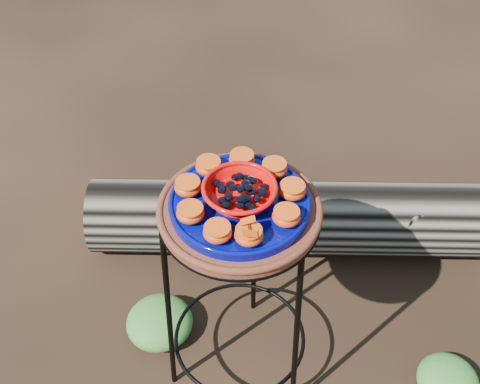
% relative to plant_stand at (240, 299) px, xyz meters
% --- Properties ---
extents(ground, '(60.00, 60.00, 0.00)m').
position_rel_plant_stand_xyz_m(ground, '(0.00, 0.00, -0.35)').
color(ground, black).
extents(plant_stand, '(0.44, 0.44, 0.70)m').
position_rel_plant_stand_xyz_m(plant_stand, '(0.00, 0.00, 0.00)').
color(plant_stand, black).
rests_on(plant_stand, ground).
extents(terracotta_saucer, '(0.40, 0.40, 0.03)m').
position_rel_plant_stand_xyz_m(terracotta_saucer, '(0.00, 0.00, 0.37)').
color(terracotta_saucer, '#44140F').
rests_on(terracotta_saucer, plant_stand).
extents(cobalt_plate, '(0.34, 0.34, 0.02)m').
position_rel_plant_stand_xyz_m(cobalt_plate, '(0.00, 0.00, 0.39)').
color(cobalt_plate, '#000C4D').
rests_on(cobalt_plate, terracotta_saucer).
extents(red_bowl, '(0.17, 0.17, 0.05)m').
position_rel_plant_stand_xyz_m(red_bowl, '(0.00, 0.00, 0.43)').
color(red_bowl, red).
rests_on(red_bowl, cobalt_plate).
extents(glass_gems, '(0.13, 0.13, 0.02)m').
position_rel_plant_stand_xyz_m(glass_gems, '(0.00, 0.00, 0.46)').
color(glass_gems, black).
rests_on(glass_gems, red_bowl).
extents(orange_half_0, '(0.07, 0.07, 0.04)m').
position_rel_plant_stand_xyz_m(orange_half_0, '(0.05, -0.12, 0.42)').
color(orange_half_0, red).
rests_on(orange_half_0, cobalt_plate).
extents(orange_half_1, '(0.07, 0.07, 0.04)m').
position_rel_plant_stand_xyz_m(orange_half_1, '(0.12, -0.04, 0.42)').
color(orange_half_1, red).
rests_on(orange_half_1, cobalt_plate).
extents(orange_half_2, '(0.07, 0.07, 0.04)m').
position_rel_plant_stand_xyz_m(orange_half_2, '(0.12, 0.04, 0.42)').
color(orange_half_2, red).
rests_on(orange_half_2, cobalt_plate).
extents(orange_half_3, '(0.07, 0.07, 0.04)m').
position_rel_plant_stand_xyz_m(orange_half_3, '(0.06, 0.11, 0.42)').
color(orange_half_3, red).
rests_on(orange_half_3, cobalt_plate).
extents(orange_half_4, '(0.07, 0.07, 0.04)m').
position_rel_plant_stand_xyz_m(orange_half_4, '(-0.02, 0.13, 0.42)').
color(orange_half_4, red).
rests_on(orange_half_4, cobalt_plate).
extents(orange_half_5, '(0.07, 0.07, 0.04)m').
position_rel_plant_stand_xyz_m(orange_half_5, '(-0.10, 0.08, 0.42)').
color(orange_half_5, red).
rests_on(orange_half_5, cobalt_plate).
extents(orange_half_6, '(0.07, 0.07, 0.04)m').
position_rel_plant_stand_xyz_m(orange_half_6, '(-0.13, 0.00, 0.42)').
color(orange_half_6, red).
rests_on(orange_half_6, cobalt_plate).
extents(orange_half_7, '(0.07, 0.07, 0.04)m').
position_rel_plant_stand_xyz_m(orange_half_7, '(-0.10, -0.08, 0.42)').
color(orange_half_7, red).
rests_on(orange_half_7, cobalt_plate).
extents(orange_half_8, '(0.07, 0.07, 0.04)m').
position_rel_plant_stand_xyz_m(orange_half_8, '(-0.02, -0.13, 0.42)').
color(orange_half_8, red).
rests_on(orange_half_8, cobalt_plate).
extents(butterfly, '(0.08, 0.07, 0.01)m').
position_rel_plant_stand_xyz_m(butterfly, '(0.05, -0.12, 0.45)').
color(butterfly, '#CF4607').
rests_on(butterfly, orange_half_0).
extents(driftwood_log, '(1.52, 0.67, 0.28)m').
position_rel_plant_stand_xyz_m(driftwood_log, '(0.07, 0.54, -0.21)').
color(driftwood_log, black).
rests_on(driftwood_log, ground).
extents(foliage_left, '(0.22, 0.22, 0.11)m').
position_rel_plant_stand_xyz_m(foliage_left, '(-0.29, 0.06, -0.29)').
color(foliage_left, '#276C2D').
rests_on(foliage_left, ground).
extents(foliage_right, '(0.19, 0.19, 0.10)m').
position_rel_plant_stand_xyz_m(foliage_right, '(0.66, 0.05, -0.30)').
color(foliage_right, '#276C2D').
rests_on(foliage_right, ground).
extents(foliage_back, '(0.35, 0.35, 0.18)m').
position_rel_plant_stand_xyz_m(foliage_back, '(-0.08, 0.57, -0.26)').
color(foliage_back, '#276C2D').
rests_on(foliage_back, ground).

